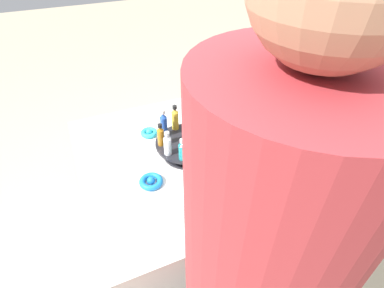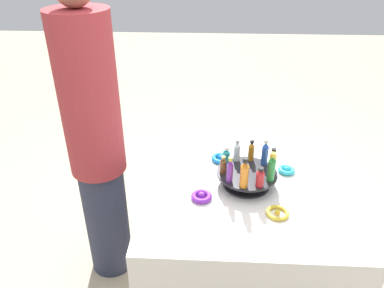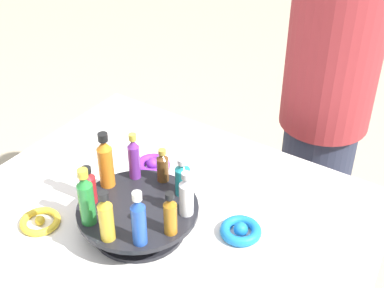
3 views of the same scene
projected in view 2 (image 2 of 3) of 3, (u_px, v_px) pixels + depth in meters
The scene contains 17 objects.
party_table at pixel (241, 242), 1.95m from camera, with size 0.95×0.95×0.73m.
display_stand at pixel (247, 177), 1.75m from camera, with size 0.28×0.28×0.07m.
bottle_gold at pixel (273, 161), 1.71m from camera, with size 0.03×0.03×0.12m.
bottle_blue at pixel (265, 153), 1.76m from camera, with size 0.03×0.03×0.13m.
bottle_amber at pixel (251, 151), 1.80m from camera, with size 0.03×0.03×0.11m.
bottle_clear at pixel (237, 151), 1.80m from camera, with size 0.03×0.03×0.11m.
bottle_teal at pixel (226, 157), 1.76m from camera, with size 0.04×0.04×0.10m.
bottle_brown at pixel (223, 165), 1.71m from camera, with size 0.03×0.03×0.09m.
bottle_purple at pixel (230, 171), 1.64m from camera, with size 0.03×0.03×0.12m.
bottle_orange at pixel (244, 174), 1.60m from camera, with size 0.04×0.04×0.15m.
bottle_red at pixel (260, 178), 1.62m from camera, with size 0.04×0.04×0.10m.
bottle_green at pixel (271, 168), 1.65m from camera, with size 0.03×0.03×0.14m.
ribbon_bow_purple at pixel (201, 196), 1.67m from camera, with size 0.09×0.09×0.03m.
ribbon_bow_gold at pixel (277, 213), 1.58m from camera, with size 0.10×0.10×0.02m.
ribbon_bow_teal at pixel (286, 170), 1.85m from camera, with size 0.08×0.08×0.03m.
ribbon_bow_blue at pixel (221, 158), 1.95m from camera, with size 0.10×0.10×0.03m.
person_figure at pixel (96, 144), 1.89m from camera, with size 0.28×0.28×1.66m.
Camera 2 is at (0.18, 1.45, 1.78)m, focal length 35.00 mm.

